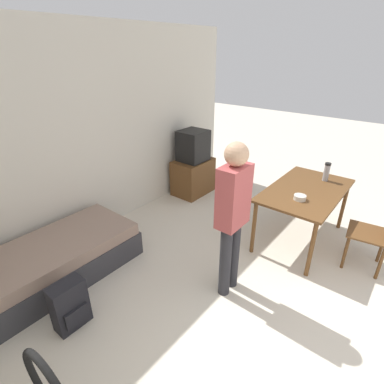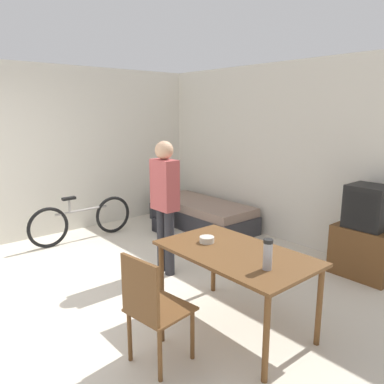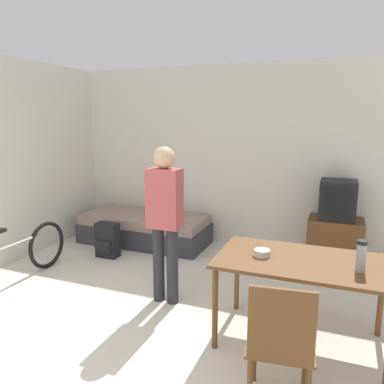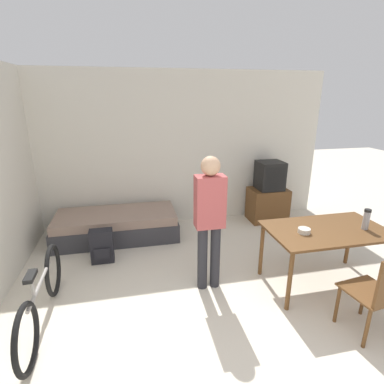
{
  "view_description": "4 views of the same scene",
  "coord_description": "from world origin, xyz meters",
  "px_view_note": "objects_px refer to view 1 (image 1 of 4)",
  "views": [
    {
      "loc": [
        -2.09,
        0.23,
        2.38
      ],
      "look_at": [
        0.16,
        2.04,
        0.98
      ],
      "focal_mm": 28.0,
      "sensor_mm": 36.0,
      "label": 1
    },
    {
      "loc": [
        3.66,
        -1.11,
        2.0
      ],
      "look_at": [
        0.24,
        1.8,
        1.02
      ],
      "focal_mm": 35.0,
      "sensor_mm": 36.0,
      "label": 2
    },
    {
      "loc": [
        1.71,
        -1.85,
        1.92
      ],
      "look_at": [
        0.19,
        2.01,
        1.1
      ],
      "focal_mm": 35.0,
      "sensor_mm": 36.0,
      "label": 3
    },
    {
      "loc": [
        -0.78,
        -1.6,
        2.28
      ],
      "look_at": [
        0.01,
        2.09,
        1.05
      ],
      "focal_mm": 28.0,
      "sensor_mm": 36.0,
      "label": 4
    }
  ],
  "objects_px": {
    "tv": "(193,167)",
    "dining_table": "(305,195)",
    "daybed": "(49,264)",
    "backpack": "(70,306)",
    "person_standing": "(233,212)",
    "thermos_flask": "(327,171)",
    "mate_bowl": "(300,197)",
    "wooden_chair": "(380,230)"
  },
  "relations": [
    {
      "from": "tv",
      "to": "dining_table",
      "type": "bearing_deg",
      "value": -96.78
    },
    {
      "from": "mate_bowl",
      "to": "backpack",
      "type": "relative_size",
      "value": 0.29
    },
    {
      "from": "dining_table",
      "to": "thermos_flask",
      "type": "relative_size",
      "value": 5.68
    },
    {
      "from": "person_standing",
      "to": "thermos_flask",
      "type": "relative_size",
      "value": 6.55
    },
    {
      "from": "wooden_chair",
      "to": "thermos_flask",
      "type": "xyz_separation_m",
      "value": [
        0.48,
        0.8,
        0.37
      ]
    },
    {
      "from": "tv",
      "to": "person_standing",
      "type": "distance_m",
      "value": 2.48
    },
    {
      "from": "mate_bowl",
      "to": "person_standing",
      "type": "bearing_deg",
      "value": 165.1
    },
    {
      "from": "person_standing",
      "to": "tv",
      "type": "bearing_deg",
      "value": 47.61
    },
    {
      "from": "mate_bowl",
      "to": "backpack",
      "type": "height_order",
      "value": "mate_bowl"
    },
    {
      "from": "daybed",
      "to": "mate_bowl",
      "type": "distance_m",
      "value": 2.96
    },
    {
      "from": "daybed",
      "to": "thermos_flask",
      "type": "bearing_deg",
      "value": -33.34
    },
    {
      "from": "daybed",
      "to": "person_standing",
      "type": "bearing_deg",
      "value": -54.85
    },
    {
      "from": "tv",
      "to": "wooden_chair",
      "type": "distance_m",
      "value": 2.94
    },
    {
      "from": "tv",
      "to": "thermos_flask",
      "type": "height_order",
      "value": "tv"
    },
    {
      "from": "tv",
      "to": "backpack",
      "type": "height_order",
      "value": "tv"
    },
    {
      "from": "daybed",
      "to": "tv",
      "type": "relative_size",
      "value": 1.74
    },
    {
      "from": "daybed",
      "to": "backpack",
      "type": "relative_size",
      "value": 4.03
    },
    {
      "from": "thermos_flask",
      "to": "backpack",
      "type": "distance_m",
      "value": 3.44
    },
    {
      "from": "daybed",
      "to": "thermos_flask",
      "type": "xyz_separation_m",
      "value": [
        2.97,
        -1.95,
        0.67
      ]
    },
    {
      "from": "tv",
      "to": "person_standing",
      "type": "xyz_separation_m",
      "value": [
        -1.64,
        -1.8,
        0.47
      ]
    },
    {
      "from": "wooden_chair",
      "to": "mate_bowl",
      "type": "height_order",
      "value": "wooden_chair"
    },
    {
      "from": "dining_table",
      "to": "backpack",
      "type": "distance_m",
      "value": 2.97
    },
    {
      "from": "daybed",
      "to": "wooden_chair",
      "type": "bearing_deg",
      "value": -47.82
    },
    {
      "from": "thermos_flask",
      "to": "mate_bowl",
      "type": "bearing_deg",
      "value": 175.99
    },
    {
      "from": "dining_table",
      "to": "person_standing",
      "type": "relative_size",
      "value": 0.87
    },
    {
      "from": "mate_bowl",
      "to": "backpack",
      "type": "bearing_deg",
      "value": 154.06
    },
    {
      "from": "tv",
      "to": "person_standing",
      "type": "relative_size",
      "value": 0.69
    },
    {
      "from": "dining_table",
      "to": "daybed",
      "type": "bearing_deg",
      "value": 143.76
    },
    {
      "from": "daybed",
      "to": "dining_table",
      "type": "relative_size",
      "value": 1.38
    },
    {
      "from": "person_standing",
      "to": "thermos_flask",
      "type": "distance_m",
      "value": 1.86
    },
    {
      "from": "thermos_flask",
      "to": "person_standing",
      "type": "bearing_deg",
      "value": 169.6
    },
    {
      "from": "thermos_flask",
      "to": "dining_table",
      "type": "bearing_deg",
      "value": 167.79
    },
    {
      "from": "daybed",
      "to": "tv",
      "type": "height_order",
      "value": "tv"
    },
    {
      "from": "wooden_chair",
      "to": "thermos_flask",
      "type": "relative_size",
      "value": 3.71
    },
    {
      "from": "wooden_chair",
      "to": "daybed",
      "type": "bearing_deg",
      "value": 132.18
    },
    {
      "from": "thermos_flask",
      "to": "daybed",
      "type": "bearing_deg",
      "value": 146.66
    },
    {
      "from": "dining_table",
      "to": "tv",
      "type": "bearing_deg",
      "value": 83.22
    },
    {
      "from": "wooden_chair",
      "to": "person_standing",
      "type": "height_order",
      "value": "person_standing"
    },
    {
      "from": "daybed",
      "to": "mate_bowl",
      "type": "xyz_separation_m",
      "value": [
        2.2,
        -1.9,
        0.56
      ]
    },
    {
      "from": "daybed",
      "to": "person_standing",
      "type": "xyz_separation_m",
      "value": [
        1.14,
        -1.62,
        0.74
      ]
    },
    {
      "from": "thermos_flask",
      "to": "mate_bowl",
      "type": "height_order",
      "value": "thermos_flask"
    },
    {
      "from": "daybed",
      "to": "dining_table",
      "type": "height_order",
      "value": "dining_table"
    }
  ]
}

